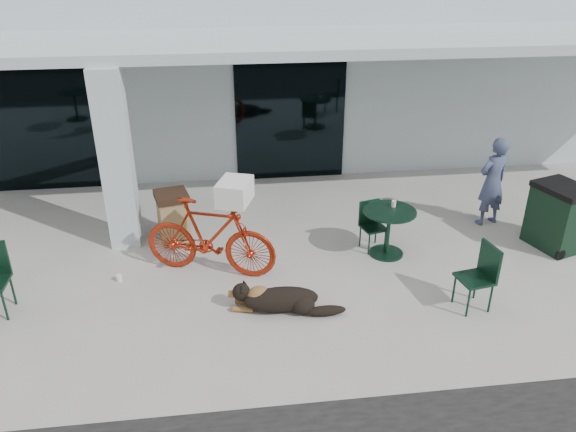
{
  "coord_description": "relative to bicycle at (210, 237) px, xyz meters",
  "views": [
    {
      "loc": [
        0.25,
        -6.86,
        4.91
      ],
      "look_at": [
        1.24,
        0.96,
        1.0
      ],
      "focal_mm": 35.0,
      "sensor_mm": 36.0,
      "label": 1
    }
  ],
  "objects": [
    {
      "name": "bicycle",
      "position": [
        0.0,
        0.0,
        0.0
      ],
      "size": [
        2.25,
        1.3,
        1.3
      ],
      "primitive_type": "imported",
      "rotation": [
        0.0,
        0.0,
        1.23
      ],
      "color": "#9A200C",
      "rests_on": "ground"
    },
    {
      "name": "overhang",
      "position": [
        0.0,
        2.52,
        2.56
      ],
      "size": [
        22.0,
        2.8,
        0.18
      ],
      "primitive_type": "cube",
      "color": "silver",
      "rests_on": "column"
    },
    {
      "name": "cafe_chair_far_a",
      "position": [
        2.8,
        0.42,
        -0.22
      ],
      "size": [
        0.49,
        0.51,
        0.86
      ],
      "primitive_type": null,
      "rotation": [
        0.0,
        0.0,
        0.26
      ],
      "color": "black",
      "rests_on": "ground"
    },
    {
      "name": "cup_on_table",
      "position": [
        3.1,
        0.36,
        0.24
      ],
      "size": [
        0.1,
        0.1,
        0.11
      ],
      "primitive_type": "cylinder",
      "rotation": [
        0.0,
        0.0,
        0.37
      ],
      "color": "white",
      "rests_on": "cafe_table_far"
    },
    {
      "name": "column",
      "position": [
        -1.5,
        1.22,
        0.91
      ],
      "size": [
        0.5,
        0.5,
        3.12
      ],
      "primitive_type": "cube",
      "color": "silver",
      "rests_on": "ground"
    },
    {
      "name": "ground",
      "position": [
        0.0,
        -1.08,
        -0.65
      ],
      "size": [
        80.0,
        80.0,
        0.0
      ],
      "primitive_type": "plane",
      "color": "#AEABA4",
      "rests_on": "ground"
    },
    {
      "name": "person",
      "position": [
        5.23,
        1.12,
        0.2
      ],
      "size": [
        0.72,
        0.58,
        1.71
      ],
      "primitive_type": "imported",
      "rotation": [
        0.0,
        0.0,
        3.45
      ],
      "color": "#3C4666",
      "rests_on": "ground"
    },
    {
      "name": "cup_near_dog",
      "position": [
        -1.47,
        -0.09,
        -0.59
      ],
      "size": [
        0.09,
        0.09,
        0.11
      ],
      "primitive_type": "cylinder",
      "rotation": [
        0.0,
        0.0,
        0.05
      ],
      "color": "white",
      "rests_on": "ground"
    },
    {
      "name": "dog",
      "position": [
        1.0,
        -1.2,
        -0.44
      ],
      "size": [
        1.33,
        0.67,
        0.42
      ],
      "primitive_type": null,
      "rotation": [
        0.0,
        0.0,
        -0.2
      ],
      "color": "black",
      "rests_on": "ground"
    },
    {
      "name": "storefront_glass_right",
      "position": [
        1.8,
        3.9,
        0.7
      ],
      "size": [
        2.4,
        0.06,
        2.7
      ],
      "primitive_type": "cube",
      "color": "black",
      "rests_on": "ground"
    },
    {
      "name": "building",
      "position": [
        0.0,
        7.42,
        1.6
      ],
      "size": [
        22.0,
        7.0,
        4.5
      ],
      "primitive_type": "cube",
      "color": "silver",
      "rests_on": "ground"
    },
    {
      "name": "laundry_basket",
      "position": [
        0.42,
        -0.15,
        0.83
      ],
      "size": [
        0.62,
        0.72,
        0.36
      ],
      "primitive_type": "cube",
      "rotation": [
        0.0,
        0.0,
        1.23
      ],
      "color": "white",
      "rests_on": "bicycle"
    },
    {
      "name": "cafe_chair_far_b",
      "position": [
        3.79,
        -1.47,
        -0.14
      ],
      "size": [
        0.57,
        0.54,
        1.01
      ],
      "primitive_type": null,
      "rotation": [
        0.0,
        0.0,
        -1.4
      ],
      "color": "black",
      "rests_on": "ground"
    },
    {
      "name": "cafe_table_far",
      "position": [
        3.0,
        0.21,
        -0.23
      ],
      "size": [
        1.15,
        1.15,
        0.84
      ],
      "primitive_type": null,
      "rotation": [
        0.0,
        0.0,
        0.37
      ],
      "color": "black",
      "rests_on": "ground"
    },
    {
      "name": "trash_receptacle",
      "position": [
        -0.65,
        1.17,
        -0.18
      ],
      "size": [
        0.67,
        0.67,
        0.94
      ],
      "primitive_type": null,
      "rotation": [
        0.0,
        0.0,
        0.24
      ],
      "color": "olive",
      "rests_on": "ground"
    },
    {
      "name": "wheeled_bin",
      "position": [
        6.01,
        0.12,
        -0.07
      ],
      "size": [
        0.95,
        1.08,
        1.15
      ],
      "primitive_type": null,
      "rotation": [
        0.0,
        0.0,
        0.31
      ],
      "color": "black",
      "rests_on": "ground"
    },
    {
      "name": "storefront_glass_left",
      "position": [
        -3.2,
        3.9,
        0.7
      ],
      "size": [
        2.8,
        0.06,
        2.7
      ],
      "primitive_type": "cube",
      "color": "black",
      "rests_on": "ground"
    }
  ]
}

